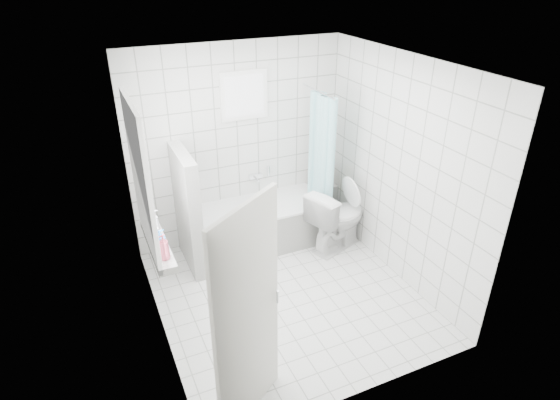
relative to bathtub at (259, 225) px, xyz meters
name	(u,v)px	position (x,y,z in m)	size (l,w,h in m)	color
ground	(287,295)	(-0.11, -1.12, -0.29)	(3.00, 3.00, 0.00)	white
ceiling	(288,65)	(-0.11, -1.12, 2.31)	(3.00, 3.00, 0.00)	white
wall_back	(238,146)	(-0.11, 0.38, 1.01)	(2.80, 0.02, 2.60)	white
wall_front	(370,276)	(-0.11, -2.62, 1.01)	(2.80, 0.02, 2.60)	white
wall_left	(149,223)	(-1.51, -1.12, 1.01)	(0.02, 3.00, 2.60)	white
wall_right	(399,171)	(1.29, -1.12, 1.01)	(0.02, 3.00, 2.60)	white
window_left	(143,180)	(-1.47, -0.82, 1.31)	(0.01, 0.90, 1.40)	white
window_back	(245,96)	(-0.01, 0.33, 1.66)	(0.50, 0.01, 0.50)	white
window_sill	(158,245)	(-1.42, -0.82, 0.57)	(0.18, 1.02, 0.08)	white
door	(248,320)	(-1.03, -2.38, 0.71)	(0.04, 0.80, 2.00)	silver
bathtub	(259,225)	(0.00, 0.00, 0.00)	(1.73, 0.77, 0.58)	white
partition_wall	(188,211)	(-0.93, -0.05, 0.46)	(0.15, 0.85, 1.50)	white
tiled_ledge	(321,202)	(1.08, 0.26, -0.02)	(0.40, 0.24, 0.55)	white
toilet	(337,218)	(0.92, -0.47, 0.14)	(0.48, 0.84, 0.86)	white
curtain_rod	(318,91)	(0.81, -0.02, 1.71)	(0.02, 0.02, 0.80)	silver
shower_curtain	(320,163)	(0.81, -0.15, 0.81)	(0.14, 0.48, 1.78)	#44C3CA
tub_faucet	(255,176)	(0.10, 0.34, 0.56)	(0.18, 0.06, 0.06)	silver
sill_bottles	(158,233)	(-1.41, -0.86, 0.72)	(0.18, 0.74, 0.28)	silver
ledge_bottles	(323,179)	(1.08, 0.22, 0.38)	(0.19, 0.19, 0.28)	#178816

